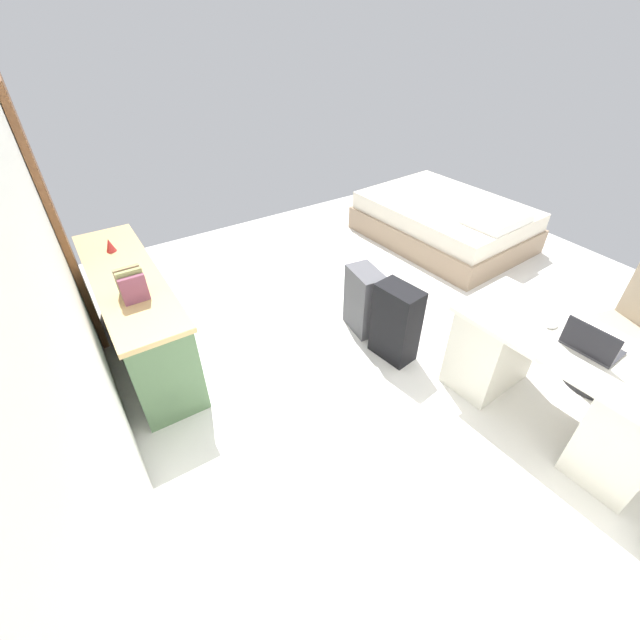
{
  "coord_description": "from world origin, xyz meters",
  "views": [
    {
      "loc": [
        -2.08,
        2.25,
        2.45
      ],
      "look_at": [
        -0.08,
        0.97,
        0.6
      ],
      "focal_mm": 23.75,
      "sensor_mm": 36.0,
      "label": 1
    }
  ],
  "objects_px": {
    "credenza": "(138,315)",
    "bed": "(445,222)",
    "figurine_small": "(110,245)",
    "suitcase_black": "(396,323)",
    "office_chair": "(623,338)",
    "desk": "(556,381)",
    "computer_mouse": "(552,325)",
    "suitcase_spare_grey": "(364,301)",
    "laptop": "(591,344)"
  },
  "relations": [
    {
      "from": "credenza",
      "to": "bed",
      "type": "bearing_deg",
      "value": -88.0
    },
    {
      "from": "figurine_small",
      "to": "suitcase_black",
      "type": "bearing_deg",
      "value": -132.55
    },
    {
      "from": "bed",
      "to": "figurine_small",
      "type": "relative_size",
      "value": 18.13
    },
    {
      "from": "suitcase_black",
      "to": "bed",
      "type": "bearing_deg",
      "value": -64.09
    },
    {
      "from": "credenza",
      "to": "office_chair",
      "type": "bearing_deg",
      "value": -127.71
    },
    {
      "from": "credenza",
      "to": "bed",
      "type": "distance_m",
      "value": 3.63
    },
    {
      "from": "figurine_small",
      "to": "desk",
      "type": "bearing_deg",
      "value": -140.93
    },
    {
      "from": "suitcase_black",
      "to": "computer_mouse",
      "type": "bearing_deg",
      "value": -161.27
    },
    {
      "from": "bed",
      "to": "computer_mouse",
      "type": "height_order",
      "value": "computer_mouse"
    },
    {
      "from": "desk",
      "to": "suitcase_spare_grey",
      "type": "xyz_separation_m",
      "value": [
        1.53,
        0.45,
        -0.08
      ]
    },
    {
      "from": "credenza",
      "to": "laptop",
      "type": "bearing_deg",
      "value": -137.1
    },
    {
      "from": "desk",
      "to": "figurine_small",
      "type": "bearing_deg",
      "value": 39.07
    },
    {
      "from": "suitcase_spare_grey",
      "to": "laptop",
      "type": "distance_m",
      "value": 1.74
    },
    {
      "from": "office_chair",
      "to": "figurine_small",
      "type": "bearing_deg",
      "value": 47.35
    },
    {
      "from": "office_chair",
      "to": "suitcase_spare_grey",
      "type": "distance_m",
      "value": 1.98
    },
    {
      "from": "office_chair",
      "to": "laptop",
      "type": "xyz_separation_m",
      "value": [
        -0.06,
        0.77,
        0.35
      ]
    },
    {
      "from": "bed",
      "to": "laptop",
      "type": "distance_m",
      "value": 2.91
    },
    {
      "from": "office_chair",
      "to": "suitcase_spare_grey",
      "type": "relative_size",
      "value": 1.58
    },
    {
      "from": "suitcase_spare_grey",
      "to": "office_chair",
      "type": "bearing_deg",
      "value": -134.31
    },
    {
      "from": "office_chair",
      "to": "credenza",
      "type": "relative_size",
      "value": 0.52
    },
    {
      "from": "desk",
      "to": "suitcase_spare_grey",
      "type": "height_order",
      "value": "desk"
    },
    {
      "from": "office_chair",
      "to": "bed",
      "type": "relative_size",
      "value": 0.47
    },
    {
      "from": "bed",
      "to": "suitcase_black",
      "type": "xyz_separation_m",
      "value": [
        -1.28,
        1.89,
        0.09
      ]
    },
    {
      "from": "office_chair",
      "to": "credenza",
      "type": "height_order",
      "value": "office_chair"
    },
    {
      "from": "credenza",
      "to": "laptop",
      "type": "height_order",
      "value": "laptop"
    },
    {
      "from": "bed",
      "to": "computer_mouse",
      "type": "relative_size",
      "value": 19.94
    },
    {
      "from": "office_chair",
      "to": "computer_mouse",
      "type": "xyz_separation_m",
      "value": [
        0.2,
        0.75,
        0.32
      ]
    },
    {
      "from": "bed",
      "to": "suitcase_black",
      "type": "height_order",
      "value": "suitcase_black"
    },
    {
      "from": "suitcase_spare_grey",
      "to": "figurine_small",
      "type": "distance_m",
      "value": 2.16
    },
    {
      "from": "desk",
      "to": "figurine_small",
      "type": "xyz_separation_m",
      "value": [
        2.7,
        2.19,
        0.44
      ]
    },
    {
      "from": "figurine_small",
      "to": "bed",
      "type": "bearing_deg",
      "value": -94.91
    },
    {
      "from": "bed",
      "to": "suitcase_spare_grey",
      "type": "relative_size",
      "value": 3.35
    },
    {
      "from": "credenza",
      "to": "laptop",
      "type": "distance_m",
      "value": 3.23
    },
    {
      "from": "laptop",
      "to": "figurine_small",
      "type": "height_order",
      "value": "laptop"
    },
    {
      "from": "computer_mouse",
      "to": "figurine_small",
      "type": "bearing_deg",
      "value": 37.49
    },
    {
      "from": "desk",
      "to": "suitcase_black",
      "type": "xyz_separation_m",
      "value": [
        1.11,
        0.46,
        -0.04
      ]
    },
    {
      "from": "credenza",
      "to": "suitcase_black",
      "type": "height_order",
      "value": "credenza"
    },
    {
      "from": "computer_mouse",
      "to": "figurine_small",
      "type": "distance_m",
      "value": 3.35
    },
    {
      "from": "desk",
      "to": "office_chair",
      "type": "bearing_deg",
      "value": -91.79
    },
    {
      "from": "laptop",
      "to": "figurine_small",
      "type": "relative_size",
      "value": 2.94
    },
    {
      "from": "suitcase_black",
      "to": "laptop",
      "type": "distance_m",
      "value": 1.35
    },
    {
      "from": "office_chair",
      "to": "computer_mouse",
      "type": "relative_size",
      "value": 9.4
    },
    {
      "from": "bed",
      "to": "laptop",
      "type": "xyz_separation_m",
      "value": [
        -2.47,
        1.45,
        0.53
      ]
    },
    {
      "from": "computer_mouse",
      "to": "suitcase_spare_grey",
      "type": "bearing_deg",
      "value": 15.18
    },
    {
      "from": "office_chair",
      "to": "suitcase_black",
      "type": "relative_size",
      "value": 1.41
    },
    {
      "from": "bed",
      "to": "laptop",
      "type": "bearing_deg",
      "value": 149.69
    },
    {
      "from": "desk",
      "to": "bed",
      "type": "bearing_deg",
      "value": -31.07
    },
    {
      "from": "bed",
      "to": "figurine_small",
      "type": "distance_m",
      "value": 3.69
    },
    {
      "from": "office_chair",
      "to": "desk",
      "type": "bearing_deg",
      "value": 88.21
    },
    {
      "from": "computer_mouse",
      "to": "figurine_small",
      "type": "height_order",
      "value": "figurine_small"
    }
  ]
}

